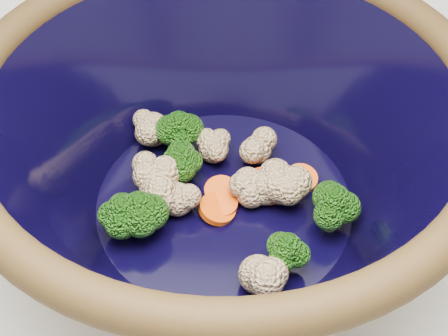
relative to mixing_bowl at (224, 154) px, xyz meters
The scene contains 2 objects.
mixing_bowl is the anchor object (origin of this frame).
vegetable_pile 0.04m from the mixing_bowl, 168.14° to the right, with size 0.21×0.18×0.05m.
Camera 1 is at (0.11, -0.29, 1.35)m, focal length 50.00 mm.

